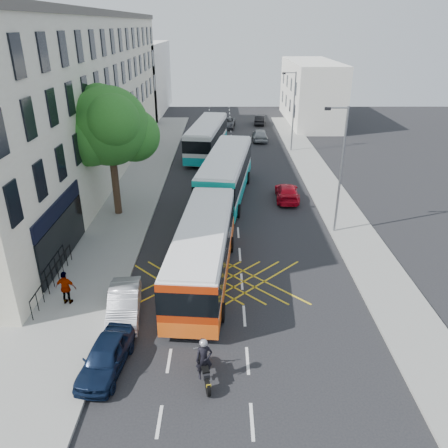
{
  "coord_description": "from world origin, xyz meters",
  "views": [
    {
      "loc": [
        -0.99,
        -13.82,
        12.48
      ],
      "look_at": [
        -0.94,
        8.56,
        2.2
      ],
      "focal_mm": 35.0,
      "sensor_mm": 36.0,
      "label": 1
    }
  ],
  "objects_px": {
    "bus_mid": "(226,174)",
    "pedestrian_far": "(66,288)",
    "red_hatchback": "(287,192)",
    "distant_car_dark": "(260,120)",
    "motorbike": "(204,361)",
    "bus_near": "(203,250)",
    "parked_car_silver": "(124,303)",
    "lamp_near": "(340,165)",
    "parked_car_blue": "(106,357)",
    "bus_far": "(207,138)",
    "distant_car_grey": "(227,123)",
    "distant_car_silver": "(260,135)",
    "lamp_far": "(293,108)",
    "street_tree": "(109,127)"
  },
  "relations": [
    {
      "from": "motorbike",
      "to": "distant_car_grey",
      "type": "xyz_separation_m",
      "value": [
        1.19,
        44.89,
        -0.29
      ]
    },
    {
      "from": "parked_car_blue",
      "to": "distant_car_silver",
      "type": "xyz_separation_m",
      "value": [
        8.88,
        37.24,
        0.08
      ]
    },
    {
      "from": "bus_mid",
      "to": "bus_far",
      "type": "relative_size",
      "value": 1.05
    },
    {
      "from": "lamp_near",
      "to": "bus_far",
      "type": "distance_m",
      "value": 21.25
    },
    {
      "from": "lamp_near",
      "to": "bus_far",
      "type": "height_order",
      "value": "lamp_near"
    },
    {
      "from": "bus_near",
      "to": "bus_mid",
      "type": "relative_size",
      "value": 0.9
    },
    {
      "from": "motorbike",
      "to": "parked_car_blue",
      "type": "relative_size",
      "value": 0.59
    },
    {
      "from": "lamp_near",
      "to": "motorbike",
      "type": "distance_m",
      "value": 15.7
    },
    {
      "from": "parked_car_silver",
      "to": "distant_car_grey",
      "type": "bearing_deg",
      "value": 75.85
    },
    {
      "from": "lamp_far",
      "to": "parked_car_blue",
      "type": "relative_size",
      "value": 2.18
    },
    {
      "from": "bus_far",
      "to": "parked_car_blue",
      "type": "height_order",
      "value": "bus_far"
    },
    {
      "from": "lamp_near",
      "to": "parked_car_blue",
      "type": "relative_size",
      "value": 2.18
    },
    {
      "from": "lamp_near",
      "to": "parked_car_silver",
      "type": "distance_m",
      "value": 15.31
    },
    {
      "from": "parked_car_blue",
      "to": "parked_car_silver",
      "type": "distance_m",
      "value": 3.53
    },
    {
      "from": "distant_car_dark",
      "to": "bus_mid",
      "type": "bearing_deg",
      "value": 86.9
    },
    {
      "from": "bus_far",
      "to": "motorbike",
      "type": "height_order",
      "value": "bus_far"
    },
    {
      "from": "parked_car_silver",
      "to": "distant_car_grey",
      "type": "xyz_separation_m",
      "value": [
        5.07,
        40.77,
        -0.03
      ]
    },
    {
      "from": "bus_mid",
      "to": "distant_car_grey",
      "type": "xyz_separation_m",
      "value": [
        0.23,
        25.2,
        -1.2
      ]
    },
    {
      "from": "bus_mid",
      "to": "pedestrian_far",
      "type": "height_order",
      "value": "bus_mid"
    },
    {
      "from": "motorbike",
      "to": "distant_car_dark",
      "type": "bearing_deg",
      "value": 70.31
    },
    {
      "from": "bus_mid",
      "to": "distant_car_dark",
      "type": "relative_size",
      "value": 3.34
    },
    {
      "from": "bus_far",
      "to": "distant_car_dark",
      "type": "distance_m",
      "value": 16.31
    },
    {
      "from": "bus_near",
      "to": "parked_car_silver",
      "type": "relative_size",
      "value": 2.88
    },
    {
      "from": "lamp_far",
      "to": "bus_far",
      "type": "xyz_separation_m",
      "value": [
        -8.87,
        -0.9,
        -2.88
      ]
    },
    {
      "from": "bus_mid",
      "to": "red_hatchback",
      "type": "xyz_separation_m",
      "value": [
        4.73,
        -0.73,
        -1.21
      ]
    },
    {
      "from": "bus_mid",
      "to": "distant_car_silver",
      "type": "height_order",
      "value": "bus_mid"
    },
    {
      "from": "bus_far",
      "to": "parked_car_blue",
      "type": "relative_size",
      "value": 3.26
    },
    {
      "from": "bus_near",
      "to": "bus_far",
      "type": "relative_size",
      "value": 0.95
    },
    {
      "from": "bus_far",
      "to": "motorbike",
      "type": "bearing_deg",
      "value": -80.74
    },
    {
      "from": "street_tree",
      "to": "parked_car_blue",
      "type": "distance_m",
      "value": 16.69
    },
    {
      "from": "distant_car_grey",
      "to": "pedestrian_far",
      "type": "distance_m",
      "value": 40.79
    },
    {
      "from": "lamp_far",
      "to": "distant_car_grey",
      "type": "relative_size",
      "value": 1.79
    },
    {
      "from": "parked_car_silver",
      "to": "red_hatchback",
      "type": "relative_size",
      "value": 0.94
    },
    {
      "from": "bus_far",
      "to": "distant_car_silver",
      "type": "xyz_separation_m",
      "value": [
        5.96,
        5.68,
        -1.03
      ]
    },
    {
      "from": "bus_near",
      "to": "motorbike",
      "type": "relative_size",
      "value": 5.26
    },
    {
      "from": "red_hatchback",
      "to": "distant_car_dark",
      "type": "bearing_deg",
      "value": -86.84
    },
    {
      "from": "distant_car_dark",
      "to": "lamp_near",
      "type": "bearing_deg",
      "value": 100.49
    },
    {
      "from": "bus_mid",
      "to": "distant_car_grey",
      "type": "bearing_deg",
      "value": 97.69
    },
    {
      "from": "motorbike",
      "to": "distant_car_silver",
      "type": "relative_size",
      "value": 0.52
    },
    {
      "from": "bus_mid",
      "to": "pedestrian_far",
      "type": "bearing_deg",
      "value": -109.42
    },
    {
      "from": "parked_car_silver",
      "to": "distant_car_silver",
      "type": "height_order",
      "value": "distant_car_silver"
    },
    {
      "from": "motorbike",
      "to": "parked_car_blue",
      "type": "xyz_separation_m",
      "value": [
        -3.88,
        0.58,
        -0.29
      ]
    },
    {
      "from": "bus_mid",
      "to": "pedestrian_far",
      "type": "distance_m",
      "value": 16.73
    },
    {
      "from": "parked_car_silver",
      "to": "distant_car_silver",
      "type": "xyz_separation_m",
      "value": [
        8.88,
        33.7,
        0.05
      ]
    },
    {
      "from": "bus_mid",
      "to": "bus_far",
      "type": "xyz_separation_m",
      "value": [
        -1.91,
        12.45,
        -0.09
      ]
    },
    {
      "from": "bus_near",
      "to": "red_hatchback",
      "type": "bearing_deg",
      "value": 66.98
    },
    {
      "from": "red_hatchback",
      "to": "distant_car_grey",
      "type": "distance_m",
      "value": 26.31
    },
    {
      "from": "red_hatchback",
      "to": "pedestrian_far",
      "type": "height_order",
      "value": "pedestrian_far"
    },
    {
      "from": "distant_car_grey",
      "to": "parked_car_blue",
      "type": "bearing_deg",
      "value": -90.3
    },
    {
      "from": "street_tree",
      "to": "parked_car_silver",
      "type": "height_order",
      "value": "street_tree"
    }
  ]
}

